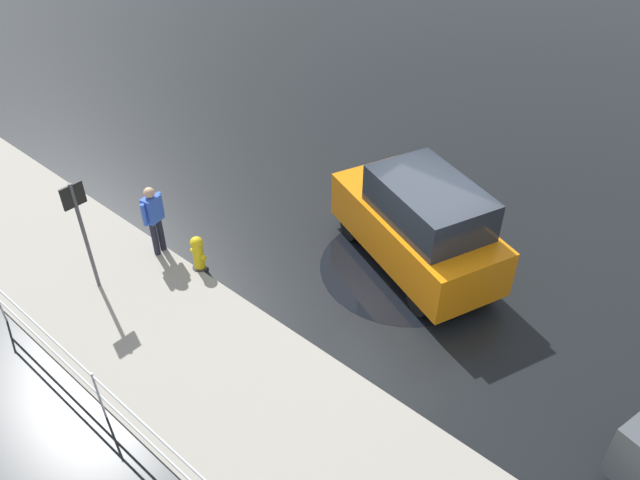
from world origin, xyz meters
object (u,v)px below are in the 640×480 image
object	(u,v)px
moving_hatchback	(419,224)
pedestrian	(154,216)
fire_hydrant	(198,254)
sign_post	(81,222)

from	to	relation	value
moving_hatchback	pedestrian	size ratio (longest dim) A/B	2.62
moving_hatchback	pedestrian	world-z (taller)	moving_hatchback
fire_hydrant	pedestrian	size ratio (longest dim) A/B	0.50
moving_hatchback	fire_hydrant	xyz separation A→B (m)	(3.19, 3.00, -0.63)
pedestrian	fire_hydrant	bearing A→B (deg)	-168.58
fire_hydrant	pedestrian	xyz separation A→B (m)	(1.02, 0.21, 0.56)
sign_post	moving_hatchback	bearing A→B (deg)	-132.47
fire_hydrant	pedestrian	bearing A→B (deg)	11.42
moving_hatchback	sign_post	size ratio (longest dim) A/B	1.77
fire_hydrant	pedestrian	world-z (taller)	pedestrian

